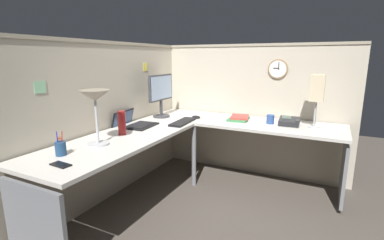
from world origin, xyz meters
The scene contains 19 objects.
ground_plane centered at (0.00, 0.00, 0.00)m, with size 6.80×6.80×0.00m, color #4C443D.
cubicle_wall_back centered at (-0.36, 0.87, 0.79)m, with size 2.57×0.12×1.58m.
cubicle_wall_right centered at (0.87, -0.27, 0.79)m, with size 0.12×2.37×1.58m.
desk centered at (-0.15, -0.05, 0.63)m, with size 2.35×2.15×0.73m.
monitor centered at (0.25, 0.64, 1.02)m, with size 0.46×0.20×0.50m.
laptop centered at (-0.25, 0.66, 0.75)m, with size 0.37×0.40×0.22m.
keyboard centered at (0.09, 0.26, 0.74)m, with size 0.43×0.14×0.02m, color black.
computer_mouse centered at (0.36, 0.23, 0.75)m, with size 0.06×0.10×0.03m, color black.
desk_lamp_dome centered at (-0.90, 0.50, 1.09)m, with size 0.24×0.24×0.44m.
pen_cup centered at (-1.21, 0.56, 0.78)m, with size 0.08×0.08×0.18m.
cell_phone centered at (-1.35, 0.39, 0.73)m, with size 0.07×0.14×0.01m, color black.
thermos_flask centered at (-0.57, 0.54, 0.84)m, with size 0.07×0.07×0.22m, color maroon.
office_phone centered at (0.49, -0.79, 0.77)m, with size 0.20×0.21×0.11m.
book_stack centered at (0.51, -0.24, 0.75)m, with size 0.31×0.25×0.04m.
desk_lamp_paper centered at (0.50, -1.02, 1.11)m, with size 0.13×0.13×0.53m.
coffee_mug centered at (0.48, -0.59, 0.78)m, with size 0.08×0.08×0.10m, color #2D4C8C.
wall_clock centered at (0.82, -0.58, 1.29)m, with size 0.04×0.22×0.22m.
pinned_note_leftmost centered at (-1.13, 0.82, 1.20)m, with size 0.10×0.00×0.09m, color #8CCC99.
pinned_note_middle centered at (0.21, 0.82, 1.31)m, with size 0.08×0.00×0.09m, color #EAD84C.
Camera 1 is at (-2.52, -1.16, 1.42)m, focal length 26.38 mm.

